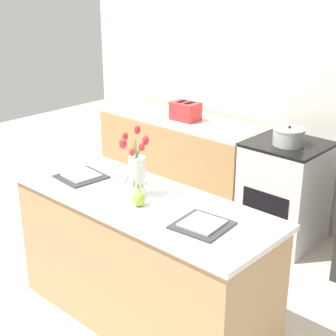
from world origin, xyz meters
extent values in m
plane|color=beige|center=(0.00, 0.00, 0.00)|extent=(10.00, 10.00, 0.00)
cube|color=silver|center=(0.00, 2.00, 1.35)|extent=(5.20, 0.08, 2.70)
cube|color=tan|center=(0.00, 0.00, 0.43)|extent=(1.76, 0.62, 0.87)
cube|color=silver|center=(0.00, 0.00, 0.88)|extent=(1.80, 0.66, 0.03)
cube|color=tan|center=(-1.06, 1.60, 0.43)|extent=(1.68, 0.60, 0.85)
cube|color=beige|center=(-1.06, 1.60, 0.87)|extent=(1.68, 0.60, 0.03)
cube|color=silver|center=(0.10, 1.60, 0.43)|extent=(0.60, 0.60, 0.86)
cube|color=black|center=(0.10, 1.60, 0.87)|extent=(0.60, 0.60, 0.02)
cube|color=black|center=(0.10, 1.30, 0.40)|extent=(0.42, 0.01, 0.28)
cylinder|color=silver|center=(-0.04, 0.01, 1.02)|extent=(0.11, 0.11, 0.25)
cylinder|color=#4C9342|center=(-0.02, 0.01, 1.09)|extent=(0.09, 0.02, 0.24)
ellipsoid|color=red|center=(0.02, 0.00, 1.23)|extent=(0.04, 0.04, 0.05)
cylinder|color=#4C9342|center=(-0.02, 0.02, 1.10)|extent=(0.06, 0.06, 0.27)
ellipsoid|color=red|center=(0.00, 0.05, 1.25)|extent=(0.04, 0.04, 0.06)
cylinder|color=#4C9342|center=(-0.05, 0.02, 1.13)|extent=(0.09, 0.11, 0.30)
ellipsoid|color=red|center=(-0.09, 0.07, 1.30)|extent=(0.04, 0.04, 0.06)
cylinder|color=#4C9342|center=(-0.05, 0.01, 1.11)|extent=(0.13, 0.04, 0.28)
ellipsoid|color=red|center=(-0.11, -0.01, 1.27)|extent=(0.04, 0.04, 0.05)
cylinder|color=#4C9342|center=(-0.05, -0.01, 1.10)|extent=(0.06, 0.10, 0.25)
ellipsoid|color=red|center=(-0.08, -0.06, 1.24)|extent=(0.05, 0.05, 0.07)
cylinder|color=#4C9342|center=(-0.03, -0.01, 1.08)|extent=(0.05, 0.10, 0.22)
ellipsoid|color=red|center=(-0.01, -0.05, 1.20)|extent=(0.03, 0.03, 0.05)
ellipsoid|color=#9EBC47|center=(0.08, -0.09, 0.95)|extent=(0.08, 0.08, 0.09)
cone|color=#9EBC47|center=(0.08, -0.09, 1.00)|extent=(0.04, 0.04, 0.04)
cylinder|color=brown|center=(0.08, -0.09, 1.03)|extent=(0.01, 0.01, 0.02)
cube|color=#333338|center=(-0.52, -0.04, 0.91)|extent=(0.31, 0.31, 0.01)
cube|color=silver|center=(-0.52, -0.04, 0.92)|extent=(0.22, 0.22, 0.01)
cube|color=#333338|center=(0.52, -0.04, 0.91)|extent=(0.31, 0.31, 0.01)
cube|color=silver|center=(0.52, -0.04, 0.92)|extent=(0.22, 0.22, 0.01)
cube|color=red|center=(-0.97, 1.55, 0.97)|extent=(0.26, 0.18, 0.17)
cube|color=black|center=(-1.02, 1.55, 1.05)|extent=(0.05, 0.11, 0.01)
cube|color=black|center=(-0.93, 1.55, 1.05)|extent=(0.05, 0.11, 0.01)
cube|color=black|center=(-1.11, 1.55, 0.99)|extent=(0.02, 0.02, 0.02)
cylinder|color=#B2B5B7|center=(0.12, 1.56, 0.94)|extent=(0.25, 0.25, 0.12)
cylinder|color=#B2B5B7|center=(0.12, 1.56, 1.01)|extent=(0.26, 0.26, 0.01)
sphere|color=black|center=(0.12, 1.56, 1.03)|extent=(0.02, 0.02, 0.02)
camera|label=1|loc=(2.05, -2.00, 2.19)|focal=55.00mm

